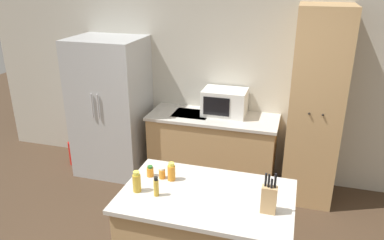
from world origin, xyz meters
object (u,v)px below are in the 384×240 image
at_px(refrigerator, 111,107).
at_px(spice_bottle_short_red, 156,187).
at_px(knife_block, 269,198).
at_px(spice_bottle_tall_dark, 150,171).
at_px(fire_extinguisher, 74,153).
at_px(spice_bottle_amber_oil, 137,182).
at_px(spice_bottle_pale_salt, 162,173).
at_px(microwave, 225,102).
at_px(spice_bottle_green_herb, 171,172).
at_px(pantry_cabinet, 315,108).

height_order(refrigerator, spice_bottle_short_red, refrigerator).
xyz_separation_m(knife_block, spice_bottle_tall_dark, (-0.98, 0.23, -0.07)).
bearing_deg(fire_extinguisher, knife_block, -31.98).
bearing_deg(spice_bottle_short_red, fire_extinguisher, 137.94).
height_order(refrigerator, spice_bottle_amber_oil, refrigerator).
bearing_deg(spice_bottle_tall_dark, refrigerator, 127.27).
distance_m(spice_bottle_short_red, spice_bottle_pale_salt, 0.26).
xyz_separation_m(spice_bottle_tall_dark, spice_bottle_pale_salt, (0.11, -0.00, -0.00)).
xyz_separation_m(microwave, spice_bottle_short_red, (-0.11, -1.97, -0.04)).
distance_m(microwave, spice_bottle_green_herb, 1.73).
distance_m(microwave, spice_bottle_tall_dark, 1.74).
xyz_separation_m(refrigerator, pantry_cabinet, (2.49, 0.06, 0.22)).
relative_size(spice_bottle_short_red, fire_extinguisher, 0.41).
height_order(spice_bottle_short_red, fire_extinguisher, spice_bottle_short_red).
bearing_deg(pantry_cabinet, microwave, 174.33).
height_order(pantry_cabinet, spice_bottle_short_red, pantry_cabinet).
relative_size(spice_bottle_amber_oil, fire_extinguisher, 0.44).
xyz_separation_m(knife_block, spice_bottle_green_herb, (-0.79, 0.22, -0.04)).
bearing_deg(pantry_cabinet, spice_bottle_green_herb, -124.47).
bearing_deg(spice_bottle_amber_oil, refrigerator, 123.18).
height_order(pantry_cabinet, fire_extinguisher, pantry_cabinet).
relative_size(microwave, spice_bottle_pale_salt, 5.60).
relative_size(spice_bottle_pale_salt, fire_extinguisher, 0.24).
distance_m(pantry_cabinet, fire_extinguisher, 3.24).
xyz_separation_m(refrigerator, spice_bottle_tall_dark, (1.19, -1.56, 0.09)).
bearing_deg(spice_bottle_green_herb, spice_bottle_tall_dark, 177.48).
xyz_separation_m(spice_bottle_short_red, fire_extinguisher, (-1.95, 1.76, -0.83)).
height_order(refrigerator, spice_bottle_pale_salt, refrigerator).
height_order(microwave, spice_bottle_short_red, microwave).
relative_size(refrigerator, knife_block, 5.69).
bearing_deg(spice_bottle_pale_salt, spice_bottle_tall_dark, 177.89).
bearing_deg(refrigerator, fire_extinguisher, -175.10).
xyz_separation_m(pantry_cabinet, knife_block, (-0.32, -1.85, -0.06)).
xyz_separation_m(refrigerator, knife_block, (2.17, -1.79, 0.16)).
relative_size(spice_bottle_short_red, spice_bottle_amber_oil, 0.94).
relative_size(spice_bottle_tall_dark, spice_bottle_pale_salt, 1.00).
height_order(refrigerator, pantry_cabinet, pantry_cabinet).
relative_size(spice_bottle_tall_dark, fire_extinguisher, 0.24).
relative_size(refrigerator, spice_bottle_green_herb, 11.38).
bearing_deg(knife_block, refrigerator, 140.48).
height_order(spice_bottle_tall_dark, spice_bottle_amber_oil, spice_bottle_amber_oil).
xyz_separation_m(microwave, spice_bottle_tall_dark, (-0.27, -1.72, -0.07)).
distance_m(pantry_cabinet, knife_block, 1.87).
distance_m(spice_bottle_green_herb, fire_extinguisher, 2.63).
bearing_deg(spice_bottle_amber_oil, spice_bottle_tall_dark, 87.76).
relative_size(microwave, fire_extinguisher, 1.33).
distance_m(knife_block, spice_bottle_amber_oil, 0.99).
height_order(microwave, spice_bottle_pale_salt, microwave).
relative_size(pantry_cabinet, spice_bottle_amber_oil, 12.94).
bearing_deg(fire_extinguisher, spice_bottle_green_herb, -37.30).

